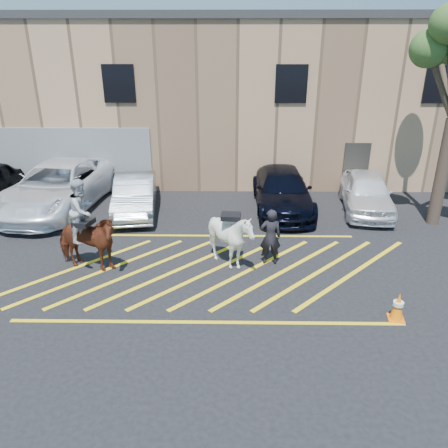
{
  "coord_description": "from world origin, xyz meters",
  "views": [
    {
      "loc": [
        0.54,
        -11.51,
        6.29
      ],
      "look_at": [
        0.37,
        0.2,
        1.3
      ],
      "focal_mm": 35.0,
      "sensor_mm": 36.0,
      "label": 1
    }
  ],
  "objects_px": {
    "saddled_white": "(231,238)",
    "mounted_bay": "(85,235)",
    "handler": "(270,237)",
    "car_white_suv": "(366,192)",
    "traffic_cone": "(398,306)",
    "car_white_pickup": "(58,186)",
    "car_silver_sedan": "(135,195)",
    "car_blue_suv": "(282,190)"
  },
  "relations": [
    {
      "from": "saddled_white",
      "to": "handler",
      "type": "bearing_deg",
      "value": 9.0
    },
    {
      "from": "car_white_pickup",
      "to": "car_blue_suv",
      "type": "xyz_separation_m",
      "value": [
        8.87,
        0.08,
        -0.14
      ]
    },
    {
      "from": "car_silver_sedan",
      "to": "handler",
      "type": "bearing_deg",
      "value": -48.25
    },
    {
      "from": "car_blue_suv",
      "to": "handler",
      "type": "distance_m",
      "value": 4.76
    },
    {
      "from": "car_white_pickup",
      "to": "handler",
      "type": "bearing_deg",
      "value": -23.69
    },
    {
      "from": "traffic_cone",
      "to": "car_blue_suv",
      "type": "bearing_deg",
      "value": 104.8
    },
    {
      "from": "car_silver_sedan",
      "to": "handler",
      "type": "xyz_separation_m",
      "value": [
        4.89,
        -4.2,
        0.16
      ]
    },
    {
      "from": "car_white_pickup",
      "to": "handler",
      "type": "distance_m",
      "value": 9.23
    },
    {
      "from": "car_white_pickup",
      "to": "handler",
      "type": "xyz_separation_m",
      "value": [
        8.01,
        -4.6,
        -0.03
      ]
    },
    {
      "from": "handler",
      "to": "saddled_white",
      "type": "height_order",
      "value": "saddled_white"
    },
    {
      "from": "car_silver_sedan",
      "to": "saddled_white",
      "type": "distance_m",
      "value": 5.75
    },
    {
      "from": "mounted_bay",
      "to": "car_silver_sedan",
      "type": "bearing_deg",
      "value": 84.59
    },
    {
      "from": "saddled_white",
      "to": "car_blue_suv",
      "type": "bearing_deg",
      "value": 67.25
    },
    {
      "from": "car_silver_sedan",
      "to": "mounted_bay",
      "type": "xyz_separation_m",
      "value": [
        -0.44,
        -4.68,
        0.41
      ]
    },
    {
      "from": "car_white_pickup",
      "to": "mounted_bay",
      "type": "xyz_separation_m",
      "value": [
        2.67,
        -5.07,
        0.22
      ]
    },
    {
      "from": "car_white_pickup",
      "to": "mounted_bay",
      "type": "relative_size",
      "value": 2.33
    },
    {
      "from": "handler",
      "to": "car_blue_suv",
      "type": "bearing_deg",
      "value": -102.52
    },
    {
      "from": "car_white_suv",
      "to": "mounted_bay",
      "type": "relative_size",
      "value": 1.59
    },
    {
      "from": "car_white_suv",
      "to": "traffic_cone",
      "type": "distance_m",
      "value": 7.48
    },
    {
      "from": "handler",
      "to": "saddled_white",
      "type": "bearing_deg",
      "value": 6.94
    },
    {
      "from": "car_blue_suv",
      "to": "mounted_bay",
      "type": "xyz_separation_m",
      "value": [
        -6.2,
        -5.15,
        0.36
      ]
    },
    {
      "from": "car_white_pickup",
      "to": "car_blue_suv",
      "type": "relative_size",
      "value": 1.23
    },
    {
      "from": "car_blue_suv",
      "to": "car_white_suv",
      "type": "relative_size",
      "value": 1.19
    },
    {
      "from": "car_silver_sedan",
      "to": "traffic_cone",
      "type": "height_order",
      "value": "car_silver_sedan"
    },
    {
      "from": "car_white_suv",
      "to": "handler",
      "type": "bearing_deg",
      "value": -124.61
    },
    {
      "from": "car_silver_sedan",
      "to": "saddled_white",
      "type": "height_order",
      "value": "saddled_white"
    },
    {
      "from": "car_white_suv",
      "to": "traffic_cone",
      "type": "xyz_separation_m",
      "value": [
        -1.3,
        -7.35,
        -0.39
      ]
    },
    {
      "from": "mounted_bay",
      "to": "traffic_cone",
      "type": "distance_m",
      "value": 8.55
    },
    {
      "from": "car_white_suv",
      "to": "mounted_bay",
      "type": "height_order",
      "value": "mounted_bay"
    },
    {
      "from": "car_silver_sedan",
      "to": "mounted_bay",
      "type": "bearing_deg",
      "value": -103.02
    },
    {
      "from": "car_white_pickup",
      "to": "handler",
      "type": "relative_size",
      "value": 3.72
    },
    {
      "from": "car_blue_suv",
      "to": "saddled_white",
      "type": "bearing_deg",
      "value": -113.29
    },
    {
      "from": "handler",
      "to": "saddled_white",
      "type": "distance_m",
      "value": 1.19
    },
    {
      "from": "car_white_pickup",
      "to": "car_silver_sedan",
      "type": "distance_m",
      "value": 3.14
    },
    {
      "from": "car_silver_sedan",
      "to": "car_blue_suv",
      "type": "bearing_deg",
      "value": -2.89
    },
    {
      "from": "car_silver_sedan",
      "to": "car_blue_suv",
      "type": "xyz_separation_m",
      "value": [
        5.75,
        0.48,
        0.05
      ]
    },
    {
      "from": "handler",
      "to": "car_silver_sedan",
      "type": "bearing_deg",
      "value": -42.7
    },
    {
      "from": "car_white_pickup",
      "to": "mounted_bay",
      "type": "distance_m",
      "value": 5.74
    },
    {
      "from": "handler",
      "to": "traffic_cone",
      "type": "bearing_deg",
      "value": 132.99
    },
    {
      "from": "saddled_white",
      "to": "traffic_cone",
      "type": "distance_m",
      "value": 4.85
    },
    {
      "from": "saddled_white",
      "to": "mounted_bay",
      "type": "bearing_deg",
      "value": -176.01
    },
    {
      "from": "car_blue_suv",
      "to": "saddled_white",
      "type": "distance_m",
      "value": 5.27
    }
  ]
}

